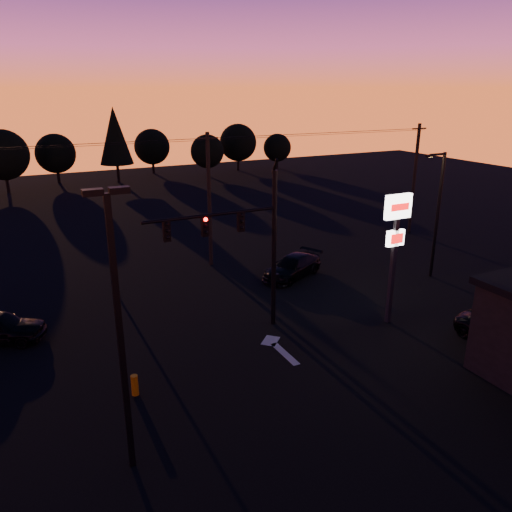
{
  "coord_description": "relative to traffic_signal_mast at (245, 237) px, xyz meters",
  "views": [
    {
      "loc": [
        -9.8,
        -16.66,
        11.7
      ],
      "look_at": [
        1.0,
        5.0,
        3.5
      ],
      "focal_mm": 35.0,
      "sensor_mm": 36.0,
      "label": 1
    }
  ],
  "objects": [
    {
      "name": "bollard",
      "position": [
        -6.37,
        -3.12,
        -4.5
      ],
      "size": [
        0.29,
        0.29,
        0.87
      ],
      "primitive_type": "cylinder",
      "color": "#B56605",
      "rests_on": "ground"
    },
    {
      "name": "tree_7",
      "position": [
        21.1,
        47.01,
        -0.88
      ],
      "size": [
        5.36,
        5.36,
        6.74
      ],
      "color": "black",
      "rests_on": "ground"
    },
    {
      "name": "parking_lot_light",
      "position": [
        -7.4,
        -6.99,
        0.33
      ],
      "size": [
        1.25,
        0.3,
        9.14
      ],
      "color": "black",
      "rests_on": "ground"
    },
    {
      "name": "streetlight",
      "position": [
        14.01,
        1.51,
        -0.52
      ],
      "size": [
        1.55,
        0.35,
        8.0
      ],
      "color": "black",
      "rests_on": "ground"
    },
    {
      "name": "suv_parked",
      "position": [
        10.52,
        -6.91,
        -4.29
      ],
      "size": [
        3.09,
        4.99,
        1.29
      ],
      "primitive_type": "imported",
      "rotation": [
        0.0,
        0.0,
        0.22
      ],
      "color": "black",
      "rests_on": "ground"
    },
    {
      "name": "power_wires",
      "position": [
        2.1,
        10.01,
        3.63
      ],
      "size": [
        36.0,
        1.22,
        0.07
      ],
      "color": "black",
      "rests_on": "ground"
    },
    {
      "name": "tree_4",
      "position": [
        3.1,
        45.01,
        0.99
      ],
      "size": [
        4.18,
        4.18,
        9.5
      ],
      "color": "black",
      "rests_on": "ground"
    },
    {
      "name": "utility_pole_1",
      "position": [
        2.1,
        10.01,
        -0.34
      ],
      "size": [
        1.4,
        0.26,
        9.0
      ],
      "color": "black",
      "rests_on": "ground"
    },
    {
      "name": "tree_6",
      "position": [
        15.1,
        44.01,
        -1.5
      ],
      "size": [
        4.54,
        4.54,
        5.71
      ],
      "color": "black",
      "rests_on": "ground"
    },
    {
      "name": "car_right",
      "position": [
        5.96,
        5.45,
        -4.24
      ],
      "size": [
        5.16,
        3.78,
        1.39
      ],
      "primitive_type": "imported",
      "rotation": [
        0.0,
        0.0,
        -1.13
      ],
      "color": "black",
      "rests_on": "ground"
    },
    {
      "name": "tree_5",
      "position": [
        9.1,
        50.01,
        -1.19
      ],
      "size": [
        4.95,
        4.95,
        6.22
      ],
      "color": "black",
      "rests_on": "ground"
    },
    {
      "name": "traffic_signal_mast",
      "position": [
        0.0,
        0.0,
        0.0
      ],
      "size": [
        6.79,
        0.52,
        8.58
      ],
      "color": "black",
      "rests_on": "ground"
    },
    {
      "name": "lane_arrow",
      "position": [
        0.6,
        -2.33,
        -4.93
      ],
      "size": [
        1.2,
        3.1,
        0.01
      ],
      "color": "beige",
      "rests_on": "ground"
    },
    {
      "name": "ground",
      "position": [
        0.1,
        -3.99,
        -4.94
      ],
      "size": [
        120.0,
        120.0,
        0.0
      ],
      "primitive_type": "plane",
      "color": "black",
      "rests_on": "ground"
    },
    {
      "name": "utility_pole_2",
      "position": [
        20.1,
        10.01,
        -0.34
      ],
      "size": [
        1.4,
        0.26,
        9.0
      ],
      "color": "black",
      "rests_on": "ground"
    },
    {
      "name": "tree_8",
      "position": [
        27.1,
        46.01,
        -1.82
      ],
      "size": [
        4.12,
        4.12,
        5.19
      ],
      "color": "black",
      "rests_on": "ground"
    },
    {
      "name": "pylon_sign",
      "position": [
        7.1,
        -2.49,
        -0.02
      ],
      "size": [
        1.5,
        0.28,
        6.8
      ],
      "color": "black",
      "rests_on": "ground"
    },
    {
      "name": "secondary_signal",
      "position": [
        -4.9,
        7.49,
        -2.07
      ],
      "size": [
        0.3,
        0.31,
        4.35
      ],
      "color": "black",
      "rests_on": "ground"
    },
    {
      "name": "tree_3",
      "position": [
        -3.9,
        48.01,
        -1.19
      ],
      "size": [
        4.95,
        4.95,
        6.22
      ],
      "color": "black",
      "rests_on": "ground"
    },
    {
      "name": "tree_2",
      "position": [
        -9.9,
        44.01,
        -0.57
      ],
      "size": [
        5.77,
        5.78,
        7.26
      ],
      "color": "black",
      "rests_on": "ground"
    }
  ]
}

